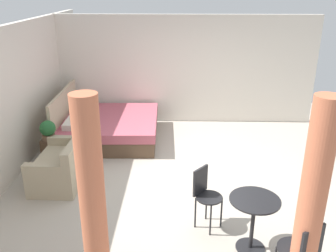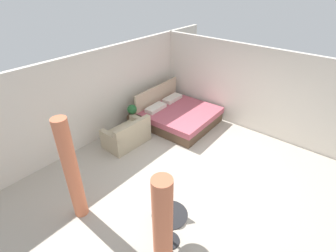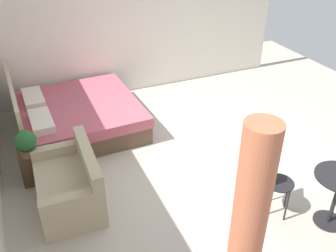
{
  "view_description": "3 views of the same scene",
  "coord_description": "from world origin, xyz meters",
  "views": [
    {
      "loc": [
        -5.68,
        0.17,
        3.15
      ],
      "look_at": [
        -0.14,
        0.33,
        0.98
      ],
      "focal_mm": 38.78,
      "sensor_mm": 36.0,
      "label": 1
    },
    {
      "loc": [
        -4.17,
        -2.63,
        4.28
      ],
      "look_at": [
        0.19,
        0.99,
        0.82
      ],
      "focal_mm": 27.47,
      "sensor_mm": 36.0,
      "label": 2
    },
    {
      "loc": [
        -4.14,
        2.39,
        3.43
      ],
      "look_at": [
        -0.33,
        0.75,
        0.91
      ],
      "focal_mm": 39.14,
      "sensor_mm": 36.0,
      "label": 3
    }
  ],
  "objects": [
    {
      "name": "couch",
      "position": [
        -0.26,
        2.11,
        0.29
      ],
      "size": [
        1.25,
        0.78,
        0.79
      ],
      "color": "tan",
      "rests_on": "ground"
    },
    {
      "name": "ground_plane",
      "position": [
        0.0,
        0.0,
        -0.01
      ],
      "size": [
        8.58,
        9.08,
        0.02
      ],
      "primitive_type": "cube",
      "color": "#B2A899"
    },
    {
      "name": "bed",
      "position": [
        1.59,
        1.68,
        0.27
      ],
      "size": [
        2.11,
        2.07,
        1.07
      ],
      "color": "brown",
      "rests_on": "ground"
    },
    {
      "name": "nightstand",
      "position": [
        0.47,
        2.51,
        0.24
      ],
      "size": [
        0.41,
        0.35,
        0.48
      ],
      "color": "#473323",
      "rests_on": "ground"
    },
    {
      "name": "cafe_chair_near_window",
      "position": [
        -1.42,
        -0.21,
        0.53
      ],
      "size": [
        0.51,
        0.51,
        0.87
      ],
      "color": "black",
      "rests_on": "ground"
    },
    {
      "name": "wall_right",
      "position": [
        2.79,
        0.0,
        1.27
      ],
      "size": [
        0.12,
        6.08,
        2.53
      ],
      "primitive_type": "cube",
      "color": "silver",
      "rests_on": "ground"
    },
    {
      "name": "curtain_right",
      "position": [
        -2.54,
        1.03,
        1.11
      ],
      "size": [
        0.27,
        0.27,
        2.23
      ],
      "color": "#D1704C",
      "rests_on": "ground"
    },
    {
      "name": "potted_plant",
      "position": [
        0.37,
        2.53,
        0.68
      ],
      "size": [
        0.29,
        0.29,
        0.37
      ],
      "color": "brown",
      "rests_on": "nightstand"
    },
    {
      "name": "wall_back",
      "position": [
        0.0,
        3.04,
        1.27
      ],
      "size": [
        8.58,
        0.12,
        2.53
      ],
      "primitive_type": "cube",
      "color": "silver",
      "rests_on": "ground"
    },
    {
      "name": "curtain_left",
      "position": [
        -2.54,
        -1.18,
        1.11
      ],
      "size": [
        0.27,
        0.27,
        2.23
      ],
      "color": "#D1704C",
      "rests_on": "ground"
    },
    {
      "name": "balcony_table",
      "position": [
        -1.89,
        -0.78,
        0.51
      ],
      "size": [
        0.62,
        0.62,
        0.73
      ],
      "color": "black",
      "rests_on": "ground"
    }
  ]
}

